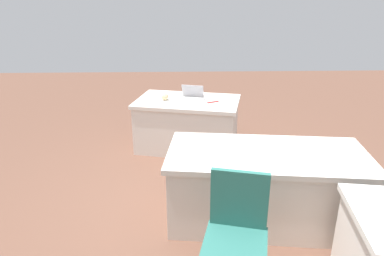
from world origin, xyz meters
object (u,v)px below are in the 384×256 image
chair_tucked_right (236,231)px  scissors_red (213,102)px  table_mid_left (265,186)px  laptop_silver (191,98)px  yarn_ball (165,97)px  table_foreground (188,124)px

chair_tucked_right → scissors_red: 2.60m
table_mid_left → scissors_red: bearing=-77.6°
laptop_silver → yarn_ball: 0.37m
table_mid_left → scissors_red: 1.75m
table_foreground → table_mid_left: size_ratio=0.81×
laptop_silver → scissors_red: 0.31m
table_mid_left → table_foreground: bearing=-68.4°
table_foreground → table_mid_left: 1.94m
table_mid_left → scissors_red: (0.37, -1.67, 0.36)m
scissors_red → laptop_silver: bearing=-45.5°
chair_tucked_right → laptop_silver: 2.71m
table_foreground → chair_tucked_right: bearing=96.0°
table_mid_left → yarn_ball: size_ratio=20.14×
table_mid_left → scissors_red: size_ratio=10.98×
table_mid_left → laptop_silver: bearing=-69.4°
table_mid_left → yarn_ball: 2.13m
chair_tucked_right → scissors_red: (-0.06, -2.59, 0.18)m
laptop_silver → scissors_red: bearing=177.7°
table_foreground → laptop_silver: (-0.05, 0.04, 0.40)m
laptop_silver → scissors_red: (-0.30, 0.09, -0.04)m
scissors_red → chair_tucked_right: bearing=60.7°
laptop_silver → yarn_ball: laptop_silver is taller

